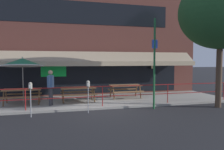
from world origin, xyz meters
The scene contains 13 objects.
ground_plane centered at (0.00, 0.00, 0.00)m, with size 120.00×120.00×0.00m, color #232326.
patio_deck centered at (0.00, 2.00, 0.05)m, with size 15.00×4.00×0.10m, color #9E998E.
restaurant_building centered at (0.00, 4.22, 3.72)m, with size 15.00×1.60×7.50m.
patio_railing centered at (0.00, 0.30, 0.80)m, with size 13.84×0.04×0.97m.
picnic_table_left centered at (-3.77, 1.79, 0.71)m, with size 1.80×1.42×0.76m.
picnic_table_centre centered at (-0.99, 1.80, 0.71)m, with size 1.80×1.42×0.76m.
picnic_table_right centered at (1.79, 2.24, 0.71)m, with size 1.80×1.42×0.76m.
patio_umbrella_left centered at (-3.77, 2.15, 2.18)m, with size 2.14×2.14×2.38m.
pedestrian_walking centered at (-2.39, 1.17, 1.06)m, with size 0.32×0.61×1.71m.
parking_meter_near centered at (-3.14, -0.61, 1.15)m, with size 0.15×0.16×1.42m.
parking_meter_far centered at (-0.81, -0.50, 1.15)m, with size 0.15×0.16×1.42m.
street_sign_pole centered at (2.32, -0.45, 2.17)m, with size 0.28×0.09×4.22m.
street_tree_curbside centered at (5.64, -0.98, 4.78)m, with size 4.06×3.66×6.89m.
Camera 1 is at (-2.19, -9.79, 2.26)m, focal length 35.00 mm.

